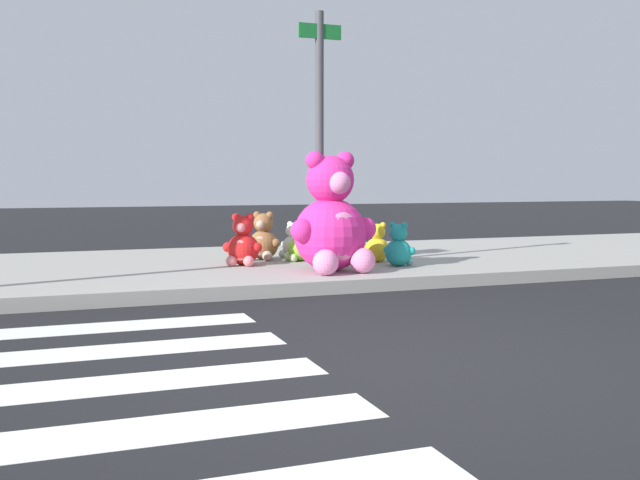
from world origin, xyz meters
TOP-DOWN VIEW (x-y plane):
  - ground_plane at (0.00, 0.00)m, footprint 60.00×60.00m
  - sidewalk at (0.00, 5.20)m, footprint 28.00×4.40m
  - crosswalk_stripes at (-2.13, -0.20)m, footprint 3.20×4.95m
  - sign_pole at (1.00, 4.40)m, footprint 0.56×0.11m
  - plush_pink_large at (0.94, 3.81)m, footprint 1.11×0.99m
  - plush_yellow at (1.87, 4.53)m, footprint 0.40×0.38m
  - plush_lime at (0.92, 4.98)m, footprint 0.37×0.41m
  - plush_teal at (1.93, 4.00)m, footprint 0.40×0.40m
  - plush_red at (0.08, 4.76)m, footprint 0.47×0.48m
  - plush_brown at (0.50, 5.30)m, footprint 0.46×0.48m
  - plush_white at (0.97, 5.44)m, footprint 0.37×0.37m

SIDE VIEW (x-z plane):
  - ground_plane at x=0.00m, z-range 0.00..0.00m
  - crosswalk_stripes at x=-2.13m, z-range 0.00..0.00m
  - sidewalk at x=0.00m, z-range 0.00..0.15m
  - plush_white at x=0.97m, z-range 0.10..0.61m
  - plush_yellow at x=1.87m, z-range 0.10..0.63m
  - plush_lime at x=0.92m, z-range 0.10..0.63m
  - plush_teal at x=1.93m, z-range 0.09..0.66m
  - plush_brown at x=0.50m, z-range 0.08..0.75m
  - plush_red at x=0.08m, z-range 0.08..0.75m
  - plush_pink_large at x=0.94m, z-range 0.01..1.45m
  - sign_pole at x=1.00m, z-range 0.25..3.45m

